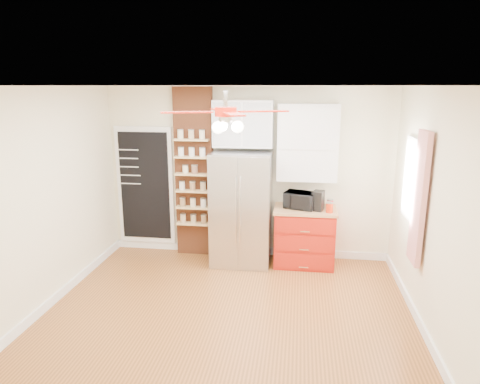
# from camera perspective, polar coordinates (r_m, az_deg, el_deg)

# --- Properties ---
(floor) EXTENTS (4.50, 4.50, 0.00)m
(floor) POSITION_cam_1_polar(r_m,az_deg,el_deg) (5.41, -1.70, -16.02)
(floor) COLOR #985826
(floor) RESTS_ON ground
(ceiling) EXTENTS (4.50, 4.50, 0.00)m
(ceiling) POSITION_cam_1_polar(r_m,az_deg,el_deg) (4.69, -1.94, 13.95)
(ceiling) COLOR white
(ceiling) RESTS_ON wall_back
(wall_back) EXTENTS (4.50, 0.02, 2.70)m
(wall_back) POSITION_cam_1_polar(r_m,az_deg,el_deg) (6.80, 1.04, 2.48)
(wall_back) COLOR beige
(wall_back) RESTS_ON floor
(wall_front) EXTENTS (4.50, 0.02, 2.70)m
(wall_front) POSITION_cam_1_polar(r_m,az_deg,el_deg) (3.05, -8.34, -12.43)
(wall_front) COLOR beige
(wall_front) RESTS_ON floor
(wall_left) EXTENTS (0.02, 4.00, 2.70)m
(wall_left) POSITION_cam_1_polar(r_m,az_deg,el_deg) (5.70, -24.73, -1.07)
(wall_left) COLOR beige
(wall_left) RESTS_ON floor
(wall_right) EXTENTS (0.02, 4.00, 2.70)m
(wall_right) POSITION_cam_1_polar(r_m,az_deg,el_deg) (5.02, 24.43, -2.92)
(wall_right) COLOR beige
(wall_right) RESTS_ON floor
(chalkboard) EXTENTS (0.95, 0.05, 1.95)m
(chalkboard) POSITION_cam_1_polar(r_m,az_deg,el_deg) (7.22, -12.52, 0.79)
(chalkboard) COLOR white
(chalkboard) RESTS_ON wall_back
(brick_pillar) EXTENTS (0.60, 0.16, 2.70)m
(brick_pillar) POSITION_cam_1_polar(r_m,az_deg,el_deg) (6.88, -6.09, 2.53)
(brick_pillar) COLOR brown
(brick_pillar) RESTS_ON floor
(fridge) EXTENTS (0.90, 0.70, 1.75)m
(fridge) POSITION_cam_1_polar(r_m,az_deg,el_deg) (6.56, 0.20, -2.21)
(fridge) COLOR #B2B2B7
(fridge) RESTS_ON floor
(upper_glass_cabinet) EXTENTS (0.90, 0.35, 0.70)m
(upper_glass_cabinet) POSITION_cam_1_polar(r_m,az_deg,el_deg) (6.52, 0.44, 9.10)
(upper_glass_cabinet) COLOR white
(upper_glass_cabinet) RESTS_ON wall_back
(red_cabinet) EXTENTS (0.94, 0.64, 0.90)m
(red_cabinet) POSITION_cam_1_polar(r_m,az_deg,el_deg) (6.68, 8.57, -5.87)
(red_cabinet) COLOR #A0190D
(red_cabinet) RESTS_ON floor
(upper_shelf_unit) EXTENTS (0.90, 0.30, 1.15)m
(upper_shelf_unit) POSITION_cam_1_polar(r_m,az_deg,el_deg) (6.52, 9.01, 6.50)
(upper_shelf_unit) COLOR white
(upper_shelf_unit) RESTS_ON wall_back
(window) EXTENTS (0.04, 0.75, 1.05)m
(window) POSITION_cam_1_polar(r_m,az_deg,el_deg) (5.81, 22.03, 1.51)
(window) COLOR white
(window) RESTS_ON wall_right
(curtain) EXTENTS (0.06, 0.40, 1.55)m
(curtain) POSITION_cam_1_polar(r_m,az_deg,el_deg) (5.30, 22.79, -0.79)
(curtain) COLOR red
(curtain) RESTS_ON wall_right
(ceiling_fan) EXTENTS (1.40, 1.40, 0.44)m
(ceiling_fan) POSITION_cam_1_polar(r_m,az_deg,el_deg) (4.69, -1.91, 10.58)
(ceiling_fan) COLOR silver
(ceiling_fan) RESTS_ON ceiling
(toaster_oven) EXTENTS (0.53, 0.43, 0.25)m
(toaster_oven) POSITION_cam_1_polar(r_m,az_deg,el_deg) (6.51, 8.03, -1.09)
(toaster_oven) COLOR black
(toaster_oven) RESTS_ON red_cabinet
(coffee_maker) EXTENTS (0.20, 0.24, 0.29)m
(coffee_maker) POSITION_cam_1_polar(r_m,az_deg,el_deg) (6.45, 10.37, -1.15)
(coffee_maker) COLOR black
(coffee_maker) RESTS_ON red_cabinet
(canister_left) EXTENTS (0.13, 0.13, 0.14)m
(canister_left) POSITION_cam_1_polar(r_m,az_deg,el_deg) (6.38, 11.84, -2.09)
(canister_left) COLOR red
(canister_left) RESTS_ON red_cabinet
(canister_right) EXTENTS (0.11, 0.11, 0.13)m
(canister_right) POSITION_cam_1_polar(r_m,az_deg,el_deg) (6.62, 11.92, -1.59)
(canister_right) COLOR #B1091B
(canister_right) RESTS_ON red_cabinet
(pantry_jar_oats) EXTENTS (0.11, 0.11, 0.12)m
(pantry_jar_oats) POSITION_cam_1_polar(r_m,az_deg,el_deg) (6.76, -7.29, 3.01)
(pantry_jar_oats) COLOR #F2E8B9
(pantry_jar_oats) RESTS_ON brick_pillar
(pantry_jar_beans) EXTENTS (0.11, 0.11, 0.12)m
(pantry_jar_beans) POSITION_cam_1_polar(r_m,az_deg,el_deg) (6.71, -6.06, 2.98)
(pantry_jar_beans) COLOR brown
(pantry_jar_beans) RESTS_ON brick_pillar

